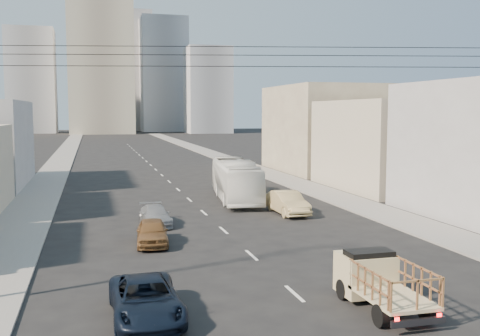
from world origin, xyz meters
name	(u,v)px	position (x,y,z in m)	size (l,w,h in m)	color
ground	(314,311)	(0.00, 0.00, 0.00)	(420.00, 420.00, 0.00)	black
sidewalk_left	(62,158)	(-11.75, 70.00, 0.06)	(3.50, 180.00, 0.12)	gray
sidewalk_right	(215,155)	(11.75, 70.00, 0.06)	(3.50, 180.00, 0.12)	gray
lane_dashes	(153,167)	(0.00, 53.00, 0.01)	(0.15, 104.00, 0.01)	silver
flatbed_pickup	(380,278)	(2.37, -0.29, 1.09)	(1.95, 4.41, 1.90)	#C6B485
navy_pickup	(146,300)	(-5.78, 0.77, 0.68)	(2.26, 4.90, 1.36)	black
city_bus	(236,180)	(3.54, 24.87, 1.60)	(2.68, 11.47, 3.20)	white
sedan_brown	(152,232)	(-4.45, 11.46, 0.68)	(1.60, 3.98, 1.36)	brown
sedan_tan	(288,203)	(5.44, 18.03, 0.78)	(1.65, 4.74, 1.56)	tan
sedan_grey	(155,216)	(-3.74, 16.56, 0.60)	(1.67, 4.11, 1.19)	gray
overhead_wires	(302,56)	(0.00, 1.50, 8.97)	(23.01, 5.02, 0.72)	black
bldg_right_mid	(397,145)	(19.50, 28.00, 4.00)	(11.00, 14.00, 8.00)	#B7AD93
bldg_right_far	(330,128)	(20.00, 44.00, 5.00)	(12.00, 16.00, 10.00)	gray
high_rise_tower	(100,39)	(-4.00, 170.00, 30.00)	(20.00, 20.00, 60.00)	tan
midrise_ne	(164,75)	(18.00, 185.00, 20.00)	(16.00, 16.00, 40.00)	gray
midrise_nw	(32,81)	(-26.00, 180.00, 17.00)	(15.00, 15.00, 34.00)	gray
midrise_back	(127,72)	(6.00, 200.00, 22.00)	(18.00, 18.00, 44.00)	#979699
midrise_east	(208,90)	(30.00, 165.00, 14.00)	(14.00, 14.00, 28.00)	gray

